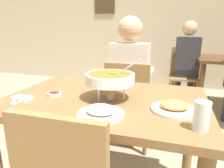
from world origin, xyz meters
name	(u,v)px	position (x,y,z in m)	size (l,w,h in m)	color
cafe_rear_partition	(158,13)	(0.00, 3.32, 1.50)	(10.00, 0.10, 3.00)	beige
picture_frame_hung	(105,0)	(-1.12, 3.26, 1.78)	(0.44, 0.03, 0.56)	#4C3823
dining_table_main	(105,115)	(0.00, 0.00, 0.66)	(1.24, 0.86, 0.78)	brown
chair_diner_main	(129,101)	(0.00, 0.71, 0.51)	(0.44, 0.44, 0.90)	olive
diner_main	(130,77)	(0.00, 0.75, 0.75)	(0.40, 0.45, 1.31)	#2D2D38
curry_bowl	(110,79)	(0.04, -0.01, 0.91)	(0.33, 0.30, 0.26)	silver
rice_plate	(101,112)	(0.07, -0.27, 0.80)	(0.24, 0.24, 0.06)	white
appetizer_plate	(174,107)	(0.42, -0.09, 0.80)	(0.24, 0.24, 0.06)	white
sauce_dish	(54,94)	(-0.33, -0.06, 0.79)	(0.09, 0.09, 0.02)	white
napkin_folded	(22,98)	(-0.48, -0.18, 0.79)	(0.12, 0.08, 0.02)	white
fork_utensil	(14,101)	(-0.50, -0.23, 0.78)	(0.01, 0.17, 0.01)	silver
spoon_utensil	(21,102)	(-0.45, -0.23, 0.78)	(0.01, 0.17, 0.01)	silver
drink_glass	(201,117)	(0.53, -0.28, 0.84)	(0.07, 0.07, 0.13)	silver
chair_bg_middle	(183,72)	(0.56, 2.33, 0.51)	(0.46, 0.46, 0.90)	olive
chair_bg_corner	(190,68)	(0.68, 2.73, 0.51)	(0.48, 0.48, 0.90)	olive
patron_bg_middle	(187,58)	(0.59, 2.27, 0.75)	(0.40, 0.45, 1.31)	#2D2D38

